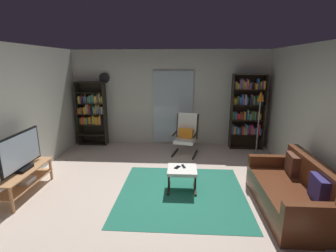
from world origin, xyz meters
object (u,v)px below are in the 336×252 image
at_px(floor_lamp_by_shelf, 260,105).
at_px(wall_clock, 104,78).
at_px(bookshelf_near_tv, 92,112).
at_px(bookshelf_near_sofa, 247,110).
at_px(tv_remote, 183,166).
at_px(tv_stand, 25,178).
at_px(leather_sofa, 294,193).
at_px(television, 21,152).
at_px(lounge_armchair, 186,133).
at_px(cell_phone, 177,167).
at_px(ottoman, 182,172).

xyz_separation_m(floor_lamp_by_shelf, wall_clock, (-4.03, 0.65, 0.61)).
distance_m(bookshelf_near_tv, bookshelf_near_sofa, 4.21).
distance_m(bookshelf_near_tv, tv_remote, 3.56).
height_order(bookshelf_near_sofa, floor_lamp_by_shelf, bookshelf_near_sofa).
height_order(tv_stand, bookshelf_near_tv, bookshelf_near_tv).
bearing_deg(bookshelf_near_sofa, tv_stand, -148.30).
xyz_separation_m(leather_sofa, tv_remote, (-1.71, 0.63, 0.13)).
height_order(television, bookshelf_near_sofa, bookshelf_near_sofa).
bearing_deg(lounge_armchair, tv_stand, -141.88).
bearing_deg(television, tv_remote, 8.07).
relative_size(tv_stand, wall_clock, 4.32).
relative_size(bookshelf_near_tv, lounge_armchair, 1.72).
bearing_deg(wall_clock, leather_sofa, -39.37).
bearing_deg(leather_sofa, lounge_armchair, 123.82).
bearing_deg(bookshelf_near_tv, cell_phone, -45.50).
bearing_deg(ottoman, floor_lamp_by_shelf, 46.61).
bearing_deg(floor_lamp_by_shelf, cell_phone, -135.23).
bearing_deg(leather_sofa, tv_stand, 176.96).
relative_size(tv_stand, bookshelf_near_tv, 0.71).
height_order(television, lounge_armchair, television).
height_order(bookshelf_near_sofa, lounge_armchair, bookshelf_near_sofa).
bearing_deg(bookshelf_near_sofa, leather_sofa, -89.16).
xyz_separation_m(television, leather_sofa, (4.48, -0.24, -0.48)).
relative_size(television, bookshelf_near_tv, 0.59).
bearing_deg(wall_clock, tv_remote, -49.64).
relative_size(lounge_armchair, cell_phone, 7.30).
height_order(leather_sofa, wall_clock, wall_clock).
relative_size(television, tv_remote, 7.22).
relative_size(bookshelf_near_tv, bookshelf_near_sofa, 0.89).
xyz_separation_m(bookshelf_near_sofa, leather_sofa, (0.04, -2.98, -0.76)).
bearing_deg(bookshelf_near_sofa, floor_lamp_by_shelf, -67.09).
xyz_separation_m(lounge_armchair, wall_clock, (-2.24, 0.73, 1.32)).
xyz_separation_m(lounge_armchair, cell_phone, (-0.17, -1.87, -0.12)).
xyz_separation_m(bookshelf_near_sofa, tv_remote, (-1.67, -2.35, -0.63)).
xyz_separation_m(bookshelf_near_sofa, cell_phone, (-1.78, -2.39, -0.64)).
relative_size(television, cell_phone, 7.43).
distance_m(ottoman, tv_remote, 0.11).
distance_m(lounge_armchair, floor_lamp_by_shelf, 1.93).
height_order(television, leather_sofa, television).
height_order(bookshelf_near_tv, wall_clock, wall_clock).
height_order(lounge_armchair, cell_phone, lounge_armchair).
distance_m(tv_stand, floor_lamp_by_shelf, 5.25).
bearing_deg(leather_sofa, television, 176.96).
bearing_deg(wall_clock, floor_lamp_by_shelf, -9.21).
distance_m(television, tv_remote, 2.82).
bearing_deg(television, bookshelf_near_sofa, 31.71).
bearing_deg(tv_remote, television, 171.71).
relative_size(tv_stand, cell_phone, 8.95).
xyz_separation_m(tv_stand, cell_phone, (2.66, 0.35, 0.12)).
relative_size(leather_sofa, ottoman, 3.37).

